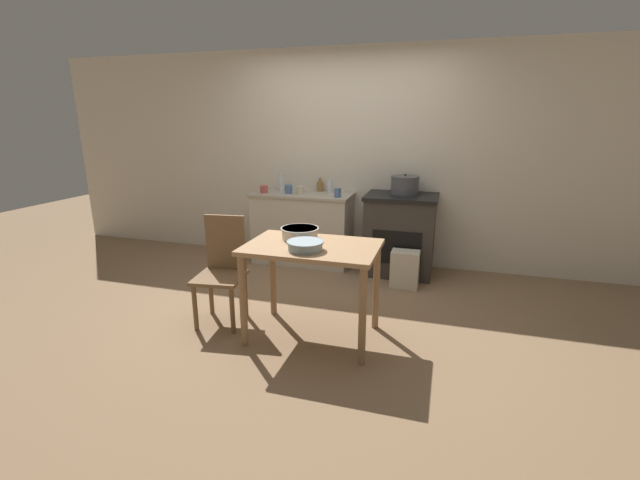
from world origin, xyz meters
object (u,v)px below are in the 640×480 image
object	(u,v)px
flour_sack	(405,269)
work_table	(312,260)
stock_pot	(405,185)
bottle_left	(320,186)
chair	(222,268)
mixing_bowl_large	(300,233)
stove	(400,234)
cup_center_right	(264,189)
cup_center_left	(289,189)
bottle_mid_left	(329,187)
cup_mid_right	(338,193)
bottle_far_left	(281,183)
cup_center	(300,190)
mixing_bowl_small	(305,245)

from	to	relation	value
flour_sack	work_table	bearing A→B (deg)	-115.13
stock_pot	bottle_left	world-z (taller)	stock_pot
chair	flour_sack	world-z (taller)	chair
work_table	mixing_bowl_large	distance (m)	0.28
stove	cup_center_right	xyz separation A→B (m)	(-1.65, -0.08, 0.46)
bottle_left	cup_center_left	size ratio (longest dim) A/B	1.56
bottle_mid_left	cup_center_right	bearing A→B (deg)	-160.87
cup_mid_right	work_table	bearing A→B (deg)	-82.35
flour_sack	bottle_mid_left	xyz separation A→B (m)	(-1.01, 0.63, 0.74)
work_table	cup_center_right	world-z (taller)	cup_center_right
work_table	cup_mid_right	bearing A→B (deg)	97.65
bottle_far_left	cup_center	world-z (taller)	bottle_far_left
cup_mid_right	cup_center_left	bearing A→B (deg)	173.34
chair	cup_center_left	world-z (taller)	cup_center_left
mixing_bowl_small	bottle_far_left	bearing A→B (deg)	116.27
bottle_far_left	bottle_left	world-z (taller)	bottle_far_left
bottle_left	cup_center	world-z (taller)	bottle_left
chair	mixing_bowl_small	size ratio (longest dim) A/B	3.35
cup_mid_right	stove	bearing A→B (deg)	8.40
chair	bottle_left	bearing A→B (deg)	73.40
chair	cup_center	size ratio (longest dim) A/B	10.69
bottle_far_left	chair	bearing A→B (deg)	-84.92
cup_mid_right	bottle_far_left	bearing A→B (deg)	163.32
mixing_bowl_large	cup_mid_right	world-z (taller)	cup_mid_right
stock_pot	mixing_bowl_small	distance (m)	2.05
chair	cup_center_right	xyz separation A→B (m)	(-0.30, 1.61, 0.43)
cup_center_right	cup_mid_right	xyz separation A→B (m)	(0.93, -0.03, 0.01)
cup_center_left	cup_center	world-z (taller)	cup_center_left
bottle_far_left	bottle_left	distance (m)	0.49
stock_pot	bottle_mid_left	bearing A→B (deg)	173.01
bottle_left	cup_center	xyz separation A→B (m)	(-0.17, -0.25, -0.02)
work_table	mixing_bowl_large	xyz separation A→B (m)	(-0.15, 0.15, 0.18)
stock_pot	flour_sack	bearing A→B (deg)	-79.33
mixing_bowl_large	bottle_left	distance (m)	1.89
work_table	stock_pot	distance (m)	1.93
flour_sack	mixing_bowl_small	size ratio (longest dim) A/B	1.42
work_table	stove	bearing A→B (deg)	74.13
cup_center_left	flour_sack	bearing A→B (deg)	-15.77
chair	bottle_far_left	bearing A→B (deg)	87.73
cup_center	cup_mid_right	world-z (taller)	cup_mid_right
cup_center_left	mixing_bowl_small	bearing A→B (deg)	-65.73
chair	bottle_far_left	xyz separation A→B (m)	(-0.16, 1.82, 0.48)
cup_center_left	cup_mid_right	bearing A→B (deg)	-6.66
work_table	cup_center	distance (m)	1.89
chair	mixing_bowl_large	world-z (taller)	chair
bottle_far_left	cup_center_right	world-z (taller)	bottle_far_left
stock_pot	bottle_far_left	distance (m)	1.53
chair	flour_sack	distance (m)	1.94
cup_center_left	cup_center_right	size ratio (longest dim) A/B	1.14
chair	bottle_left	world-z (taller)	bottle_left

